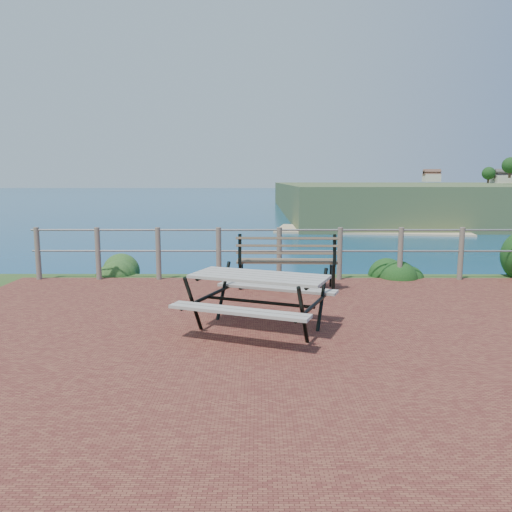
# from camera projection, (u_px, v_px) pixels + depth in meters

# --- Properties ---
(ground) EXTENTS (10.00, 7.00, 0.12)m
(ground) POSITION_uv_depth(u_px,v_px,m) (290.00, 334.00, 6.24)
(ground) COLOR maroon
(ground) RESTS_ON ground
(ocean) EXTENTS (1200.00, 1200.00, 0.00)m
(ocean) POSITION_uv_depth(u_px,v_px,m) (259.00, 184.00, 203.90)
(ocean) COLOR #145278
(ocean) RESTS_ON ground
(safety_railing) EXTENTS (9.40, 0.10, 1.00)m
(safety_railing) POSITION_uv_depth(u_px,v_px,m) (279.00, 251.00, 9.46)
(safety_railing) COLOR #6B5B4C
(safety_railing) RESTS_ON ground
(picnic_table) EXTENTS (1.82, 1.38, 0.71)m
(picnic_table) POSITION_uv_depth(u_px,v_px,m) (259.00, 296.00, 6.28)
(picnic_table) COLOR gray
(picnic_table) RESTS_ON ground
(park_bench) EXTENTS (1.75, 0.49, 0.98)m
(park_bench) POSITION_uv_depth(u_px,v_px,m) (287.00, 253.00, 8.71)
(park_bench) COLOR brown
(park_bench) RESTS_ON ground
(shrub_lip_west) EXTENTS (0.82, 0.82, 0.58)m
(shrub_lip_west) POSITION_uv_depth(u_px,v_px,m) (113.00, 273.00, 10.27)
(shrub_lip_west) COLOR #20481B
(shrub_lip_west) RESTS_ON ground
(shrub_lip_east) EXTENTS (0.77, 0.77, 0.51)m
(shrub_lip_east) POSITION_uv_depth(u_px,v_px,m) (400.00, 277.00, 9.88)
(shrub_lip_east) COLOR #123A13
(shrub_lip_east) RESTS_ON ground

